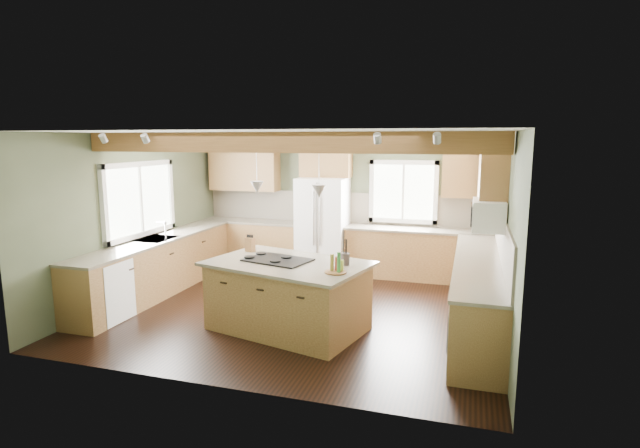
% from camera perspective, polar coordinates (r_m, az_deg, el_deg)
% --- Properties ---
extents(floor, '(5.60, 5.60, 0.00)m').
position_cam_1_polar(floor, '(7.58, -2.15, -9.67)').
color(floor, black).
rests_on(floor, ground).
extents(ceiling, '(5.60, 5.60, 0.00)m').
position_cam_1_polar(ceiling, '(7.15, -2.28, 10.38)').
color(ceiling, silver).
rests_on(ceiling, wall_back).
extents(wall_back, '(5.60, 0.00, 5.60)m').
position_cam_1_polar(wall_back, '(9.63, 2.68, 2.44)').
color(wall_back, '#3F4833').
rests_on(wall_back, ground).
extents(wall_left, '(0.00, 5.00, 5.00)m').
position_cam_1_polar(wall_left, '(8.58, -20.17, 0.97)').
color(wall_left, '#3F4833').
rests_on(wall_left, ground).
extents(wall_right, '(0.00, 5.00, 5.00)m').
position_cam_1_polar(wall_right, '(6.88, 20.41, -1.08)').
color(wall_right, '#3F4833').
rests_on(wall_right, ground).
extents(ceiling_beam, '(5.55, 0.26, 0.26)m').
position_cam_1_polar(ceiling_beam, '(6.40, -4.66, 9.28)').
color(ceiling_beam, brown).
rests_on(ceiling_beam, ceiling).
extents(soffit_trim, '(5.55, 0.20, 0.10)m').
position_cam_1_polar(soffit_trim, '(9.45, 2.58, 9.85)').
color(soffit_trim, brown).
rests_on(soffit_trim, ceiling).
extents(backsplash_back, '(5.58, 0.03, 0.58)m').
position_cam_1_polar(backsplash_back, '(9.62, 2.65, 1.90)').
color(backsplash_back, brown).
rests_on(backsplash_back, wall_back).
extents(backsplash_right, '(0.03, 3.70, 0.58)m').
position_cam_1_polar(backsplash_right, '(6.94, 20.22, -1.73)').
color(backsplash_right, brown).
rests_on(backsplash_right, wall_right).
extents(base_cab_back_left, '(2.02, 0.60, 0.88)m').
position_cam_1_polar(base_cab_back_left, '(10.08, -7.70, -2.26)').
color(base_cab_back_left, brown).
rests_on(base_cab_back_left, floor).
extents(counter_back_left, '(2.06, 0.64, 0.04)m').
position_cam_1_polar(counter_back_left, '(10.00, -7.76, 0.32)').
color(counter_back_left, brown).
rests_on(counter_back_left, base_cab_back_left).
extents(base_cab_back_right, '(2.62, 0.60, 0.88)m').
position_cam_1_polar(base_cab_back_right, '(9.23, 11.18, -3.47)').
color(base_cab_back_right, brown).
rests_on(base_cab_back_right, floor).
extents(counter_back_right, '(2.66, 0.64, 0.04)m').
position_cam_1_polar(counter_back_right, '(9.14, 11.27, -0.66)').
color(counter_back_right, brown).
rests_on(counter_back_right, base_cab_back_right).
extents(base_cab_left, '(0.60, 3.70, 0.88)m').
position_cam_1_polar(base_cab_left, '(8.61, -18.03, -4.72)').
color(base_cab_left, brown).
rests_on(base_cab_left, floor).
extents(counter_left, '(0.64, 3.74, 0.04)m').
position_cam_1_polar(counter_left, '(8.51, -18.19, -1.72)').
color(counter_left, brown).
rests_on(counter_left, base_cab_left).
extents(base_cab_right, '(0.60, 3.70, 0.88)m').
position_cam_1_polar(base_cab_right, '(7.12, 17.55, -7.71)').
color(base_cab_right, brown).
rests_on(base_cab_right, floor).
extents(counter_right, '(0.64, 3.74, 0.04)m').
position_cam_1_polar(counter_right, '(7.00, 17.74, -4.11)').
color(counter_right, brown).
rests_on(counter_right, base_cab_right).
extents(upper_cab_back_left, '(1.40, 0.35, 0.90)m').
position_cam_1_polar(upper_cab_back_left, '(10.08, -8.64, 6.38)').
color(upper_cab_back_left, brown).
rests_on(upper_cab_back_left, wall_back).
extents(upper_cab_over_fridge, '(0.96, 0.35, 0.70)m').
position_cam_1_polar(upper_cab_over_fridge, '(9.47, 0.68, 7.50)').
color(upper_cab_over_fridge, brown).
rests_on(upper_cab_over_fridge, wall_back).
extents(upper_cab_right, '(0.35, 2.20, 0.90)m').
position_cam_1_polar(upper_cab_right, '(7.68, 19.02, 4.96)').
color(upper_cab_right, brown).
rests_on(upper_cab_right, wall_right).
extents(upper_cab_back_corner, '(0.90, 0.35, 0.90)m').
position_cam_1_polar(upper_cab_back_corner, '(9.10, 16.68, 5.74)').
color(upper_cab_back_corner, brown).
rests_on(upper_cab_back_corner, wall_back).
extents(window_left, '(0.04, 1.60, 1.05)m').
position_cam_1_polar(window_left, '(8.58, -19.96, 2.66)').
color(window_left, white).
rests_on(window_left, wall_left).
extents(window_back, '(1.10, 0.04, 1.00)m').
position_cam_1_polar(window_back, '(9.36, 9.51, 3.66)').
color(window_back, white).
rests_on(window_back, wall_back).
extents(sink, '(0.50, 0.65, 0.03)m').
position_cam_1_polar(sink, '(8.51, -18.20, -1.69)').
color(sink, '#262628').
rests_on(sink, counter_left).
extents(faucet, '(0.02, 0.02, 0.28)m').
position_cam_1_polar(faucet, '(8.38, -17.24, -0.80)').
color(faucet, '#B2B2B7').
rests_on(faucet, sink).
extents(dishwasher, '(0.60, 0.60, 0.84)m').
position_cam_1_polar(dishwasher, '(7.62, -23.58, -7.00)').
color(dishwasher, white).
rests_on(dishwasher, floor).
extents(oven, '(0.60, 0.72, 0.84)m').
position_cam_1_polar(oven, '(5.89, 17.52, -11.50)').
color(oven, white).
rests_on(oven, floor).
extents(microwave, '(0.40, 0.70, 0.38)m').
position_cam_1_polar(microwave, '(6.78, 18.70, 1.01)').
color(microwave, white).
rests_on(microwave, wall_right).
extents(pendant_left, '(0.18, 0.18, 0.16)m').
position_cam_1_polar(pendant_left, '(6.68, -7.21, 4.18)').
color(pendant_left, '#B2B2B7').
rests_on(pendant_left, ceiling).
extents(pendant_right, '(0.18, 0.18, 0.16)m').
position_cam_1_polar(pendant_right, '(6.14, -0.12, 3.78)').
color(pendant_right, '#B2B2B7').
rests_on(pendant_right, ceiling).
extents(refrigerator, '(0.90, 0.74, 1.80)m').
position_cam_1_polar(refrigerator, '(9.40, 0.31, -0.18)').
color(refrigerator, white).
rests_on(refrigerator, floor).
extents(island, '(2.14, 1.60, 0.88)m').
position_cam_1_polar(island, '(6.70, -3.67, -8.35)').
color(island, olive).
rests_on(island, floor).
extents(island_top, '(2.30, 1.75, 0.04)m').
position_cam_1_polar(island_top, '(6.57, -3.72, -4.54)').
color(island_top, brown).
rests_on(island_top, island).
extents(cooktop, '(0.94, 0.74, 0.02)m').
position_cam_1_polar(cooktop, '(6.65, -4.86, -4.11)').
color(cooktop, black).
rests_on(cooktop, island_top).
extents(knife_block, '(0.14, 0.12, 0.20)m').
position_cam_1_polar(knife_block, '(7.20, -7.99, -2.35)').
color(knife_block, brown).
rests_on(knife_block, island_top).
extents(utensil_crock, '(0.14, 0.14, 0.15)m').
position_cam_1_polar(utensil_crock, '(6.40, 2.89, -4.03)').
color(utensil_crock, '#3B332F').
rests_on(utensil_crock, island_top).
extents(bottle_tray, '(0.34, 0.34, 0.25)m').
position_cam_1_polar(bottle_tray, '(6.02, 1.81, -4.46)').
color(bottle_tray, brown).
rests_on(bottle_tray, island_top).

